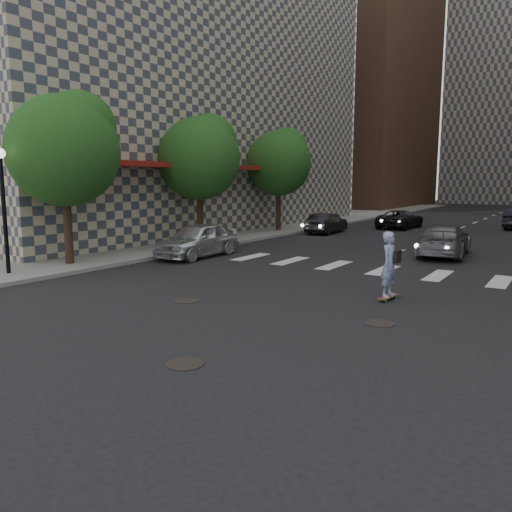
{
  "coord_description": "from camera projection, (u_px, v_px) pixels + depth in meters",
  "views": [
    {
      "loc": [
        7.07,
        -9.12,
        3.34
      ],
      "look_at": [
        -0.28,
        2.17,
        1.3
      ],
      "focal_mm": 35.0,
      "sensor_mm": 36.0,
      "label": 1
    }
  ],
  "objects": [
    {
      "name": "ground",
      "position": [
        216.0,
        322.0,
        11.87
      ],
      "size": [
        160.0,
        160.0,
        0.0
      ],
      "primitive_type": "plane",
      "color": "black",
      "rests_on": "ground"
    },
    {
      "name": "sidewalk_left",
      "position": [
        226.0,
        226.0,
        36.25
      ],
      "size": [
        13.0,
        80.0,
        0.15
      ],
      "primitive_type": "cube",
      "color": "gray",
      "rests_on": "ground"
    },
    {
      "name": "building_left",
      "position": [
        166.0,
        50.0,
        35.29
      ],
      "size": [
        16.4,
        33.0,
        25.0
      ],
      "color": "tan",
      "rests_on": "ground"
    },
    {
      "name": "tower_left",
      "position": [
        350.0,
        52.0,
        65.23
      ],
      "size": [
        18.0,
        24.0,
        40.0
      ],
      "primitive_type": "cube",
      "color": "brown",
      "rests_on": "ground"
    },
    {
      "name": "lamppost",
      "position": [
        3.0,
        193.0,
        16.97
      ],
      "size": [
        0.36,
        0.36,
        4.28
      ],
      "color": "black",
      "rests_on": "sidewalk_left"
    },
    {
      "name": "tree_a",
      "position": [
        67.0,
        146.0,
        18.87
      ],
      "size": [
        4.2,
        4.2,
        6.6
      ],
      "color": "#382619",
      "rests_on": "sidewalk_left"
    },
    {
      "name": "tree_b",
      "position": [
        202.0,
        155.0,
        25.5
      ],
      "size": [
        4.2,
        4.2,
        6.6
      ],
      "color": "#382619",
      "rests_on": "sidewalk_left"
    },
    {
      "name": "tree_c",
      "position": [
        280.0,
        160.0,
        32.13
      ],
      "size": [
        4.2,
        4.2,
        6.6
      ],
      "color": "#382619",
      "rests_on": "sidewalk_left"
    },
    {
      "name": "manhole_a",
      "position": [
        185.0,
        364.0,
        9.15
      ],
      "size": [
        0.7,
        0.7,
        0.02
      ],
      "primitive_type": "cylinder",
      "color": "black",
      "rests_on": "ground"
    },
    {
      "name": "manhole_b",
      "position": [
        186.0,
        301.0,
        13.94
      ],
      "size": [
        0.7,
        0.7,
        0.02
      ],
      "primitive_type": "cylinder",
      "color": "black",
      "rests_on": "ground"
    },
    {
      "name": "manhole_c",
      "position": [
        379.0,
        323.0,
        11.74
      ],
      "size": [
        0.7,
        0.7,
        0.02
      ],
      "primitive_type": "cylinder",
      "color": "black",
      "rests_on": "ground"
    },
    {
      "name": "skateboarder",
      "position": [
        390.0,
        264.0,
        13.97
      ],
      "size": [
        0.52,
        0.99,
        1.94
      ],
      "rotation": [
        0.0,
        0.0,
        -0.11
      ],
      "color": "brown",
      "rests_on": "ground"
    },
    {
      "name": "silver_sedan",
      "position": [
        198.0,
        240.0,
        21.98
      ],
      "size": [
        1.89,
        4.49,
        1.52
      ],
      "primitive_type": "imported",
      "rotation": [
        0.0,
        0.0,
        0.02
      ],
      "color": "silver",
      "rests_on": "ground"
    },
    {
      "name": "traffic_car_a",
      "position": [
        327.0,
        223.0,
        31.85
      ],
      "size": [
        1.52,
        3.97,
        1.29
      ],
      "primitive_type": "imported",
      "rotation": [
        0.0,
        0.0,
        3.18
      ],
      "color": "black",
      "rests_on": "ground"
    },
    {
      "name": "traffic_car_b",
      "position": [
        444.0,
        240.0,
        22.26
      ],
      "size": [
        2.4,
        4.99,
        1.4
      ],
      "primitive_type": "imported",
      "rotation": [
        0.0,
        0.0,
        3.23
      ],
      "color": "slate",
      "rests_on": "ground"
    },
    {
      "name": "traffic_car_c",
      "position": [
        400.0,
        219.0,
        35.26
      ],
      "size": [
        2.42,
        4.73,
        1.28
      ],
      "primitive_type": "imported",
      "rotation": [
        0.0,
        0.0,
        3.08
      ],
      "color": "black",
      "rests_on": "ground"
    }
  ]
}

